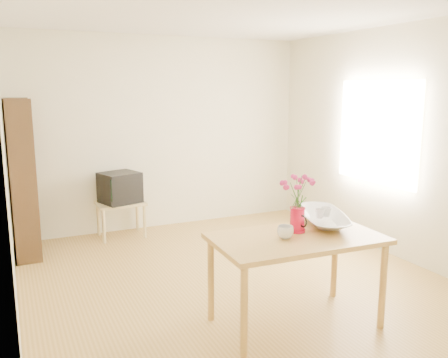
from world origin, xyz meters
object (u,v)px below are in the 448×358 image
pitcher (297,221)px  television (120,187)px  bowl (324,194)px  mug (285,232)px  table (297,246)px

pitcher → television: bearing=103.0°
television → bowl: bearing=-84.5°
television → pitcher: bearing=-91.7°
mug → television: bearing=-115.8°
bowl → table: bearing=-151.9°
pitcher → mug: bearing=-151.3°
bowl → television: size_ratio=0.98×
pitcher → mug: pitcher is taller
table → mug: (-0.12, -0.01, 0.14)m
bowl → television: 2.98m
bowl → television: bowl is taller
bowl → television: (-1.18, 2.71, -0.35)m
pitcher → bowl: bearing=15.8°
table → pitcher: 0.22m
table → pitcher: bearing=59.1°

